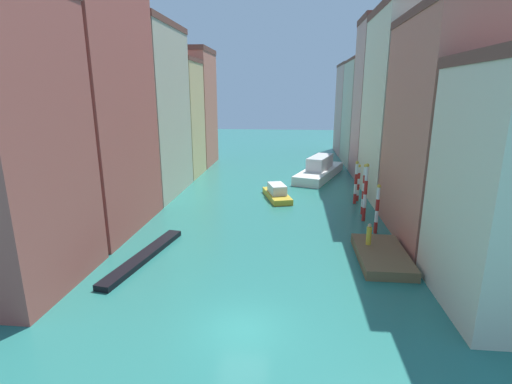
{
  "coord_description": "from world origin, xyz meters",
  "views": [
    {
      "loc": [
        2.21,
        -15.88,
        11.16
      ],
      "look_at": [
        -1.32,
        20.35,
        1.5
      ],
      "focal_mm": 26.46,
      "sensor_mm": 36.0,
      "label": 1
    }
  ],
  "objects_px": {
    "waterfront_dock": "(382,255)",
    "mooring_pole_3": "(356,182)",
    "person_on_dock": "(369,235)",
    "vaporetto_white": "(320,170)",
    "mooring_pole_0": "(377,209)",
    "motorboat_0": "(277,193)",
    "mooring_pole_2": "(364,189)",
    "gondola_black": "(144,256)",
    "mooring_pole_1": "(365,192)",
    "mooring_pole_4": "(358,182)"
  },
  "relations": [
    {
      "from": "mooring_pole_3",
      "to": "gondola_black",
      "type": "distance_m",
      "value": 22.5
    },
    {
      "from": "gondola_black",
      "to": "mooring_pole_3",
      "type": "bearing_deg",
      "value": 42.37
    },
    {
      "from": "mooring_pole_2",
      "to": "mooring_pole_3",
      "type": "bearing_deg",
      "value": 92.77
    },
    {
      "from": "mooring_pole_0",
      "to": "motorboat_0",
      "type": "relative_size",
      "value": 0.66
    },
    {
      "from": "mooring_pole_3",
      "to": "gondola_black",
      "type": "relative_size",
      "value": 0.47
    },
    {
      "from": "mooring_pole_2",
      "to": "gondola_black",
      "type": "distance_m",
      "value": 20.45
    },
    {
      "from": "person_on_dock",
      "to": "gondola_black",
      "type": "xyz_separation_m",
      "value": [
        -15.56,
        -2.53,
        -1.19
      ]
    },
    {
      "from": "mooring_pole_1",
      "to": "waterfront_dock",
      "type": "bearing_deg",
      "value": -91.46
    },
    {
      "from": "mooring_pole_2",
      "to": "motorboat_0",
      "type": "height_order",
      "value": "mooring_pole_2"
    },
    {
      "from": "person_on_dock",
      "to": "mooring_pole_2",
      "type": "xyz_separation_m",
      "value": [
        1.16,
        9.03,
        1.08
      ]
    },
    {
      "from": "mooring_pole_4",
      "to": "gondola_black",
      "type": "xyz_separation_m",
      "value": [
        -16.98,
        -16.19,
        -1.82
      ]
    },
    {
      "from": "mooring_pole_0",
      "to": "gondola_black",
      "type": "height_order",
      "value": "mooring_pole_0"
    },
    {
      "from": "motorboat_0",
      "to": "person_on_dock",
      "type": "bearing_deg",
      "value": -62.63
    },
    {
      "from": "mooring_pole_0",
      "to": "vaporetto_white",
      "type": "xyz_separation_m",
      "value": [
        -3.18,
        20.78,
        -1.1
      ]
    },
    {
      "from": "vaporetto_white",
      "to": "gondola_black",
      "type": "relative_size",
      "value": 1.39
    },
    {
      "from": "person_on_dock",
      "to": "motorboat_0",
      "type": "height_order",
      "value": "person_on_dock"
    },
    {
      "from": "waterfront_dock",
      "to": "vaporetto_white",
      "type": "bearing_deg",
      "value": 95.62
    },
    {
      "from": "mooring_pole_2",
      "to": "mooring_pole_1",
      "type": "bearing_deg",
      "value": -96.6
    },
    {
      "from": "waterfront_dock",
      "to": "gondola_black",
      "type": "bearing_deg",
      "value": -175.04
    },
    {
      "from": "mooring_pole_1",
      "to": "mooring_pole_3",
      "type": "xyz_separation_m",
      "value": [
        0.05,
        5.45,
        -0.38
      ]
    },
    {
      "from": "mooring_pole_0",
      "to": "mooring_pole_1",
      "type": "xyz_separation_m",
      "value": [
        -0.42,
        3.05,
        0.55
      ]
    },
    {
      "from": "waterfront_dock",
      "to": "mooring_pole_3",
      "type": "bearing_deg",
      "value": 88.91
    },
    {
      "from": "mooring_pole_3",
      "to": "mooring_pole_4",
      "type": "xyz_separation_m",
      "value": [
        0.43,
        1.09,
        -0.26
      ]
    },
    {
      "from": "mooring_pole_3",
      "to": "mooring_pole_4",
      "type": "height_order",
      "value": "mooring_pole_3"
    },
    {
      "from": "mooring_pole_0",
      "to": "gondola_black",
      "type": "distance_m",
      "value": 18.26
    },
    {
      "from": "mooring_pole_1",
      "to": "mooring_pole_4",
      "type": "xyz_separation_m",
      "value": [
        0.48,
        6.54,
        -0.65
      ]
    },
    {
      "from": "waterfront_dock",
      "to": "vaporetto_white",
      "type": "xyz_separation_m",
      "value": [
        -2.55,
        25.97,
        0.67
      ]
    },
    {
      "from": "vaporetto_white",
      "to": "motorboat_0",
      "type": "height_order",
      "value": "vaporetto_white"
    },
    {
      "from": "waterfront_dock",
      "to": "vaporetto_white",
      "type": "distance_m",
      "value": 26.1
    },
    {
      "from": "mooring_pole_3",
      "to": "motorboat_0",
      "type": "relative_size",
      "value": 0.72
    },
    {
      "from": "person_on_dock",
      "to": "mooring_pole_3",
      "type": "height_order",
      "value": "mooring_pole_3"
    },
    {
      "from": "mooring_pole_4",
      "to": "vaporetto_white",
      "type": "xyz_separation_m",
      "value": [
        -3.24,
        11.19,
        -1.01
      ]
    },
    {
      "from": "mooring_pole_0",
      "to": "mooring_pole_3",
      "type": "height_order",
      "value": "mooring_pole_3"
    },
    {
      "from": "mooring_pole_1",
      "to": "mooring_pole_0",
      "type": "bearing_deg",
      "value": -82.15
    },
    {
      "from": "mooring_pole_1",
      "to": "mooring_pole_3",
      "type": "distance_m",
      "value": 5.46
    },
    {
      "from": "mooring_pole_4",
      "to": "vaporetto_white",
      "type": "bearing_deg",
      "value": 106.15
    },
    {
      "from": "mooring_pole_3",
      "to": "motorboat_0",
      "type": "xyz_separation_m",
      "value": [
        -8.08,
        1.14,
        -1.68
      ]
    },
    {
      "from": "mooring_pole_1",
      "to": "mooring_pole_2",
      "type": "height_order",
      "value": "mooring_pole_1"
    },
    {
      "from": "waterfront_dock",
      "to": "person_on_dock",
      "type": "distance_m",
      "value": 1.7
    },
    {
      "from": "mooring_pole_0",
      "to": "motorboat_0",
      "type": "bearing_deg",
      "value": 131.25
    },
    {
      "from": "waterfront_dock",
      "to": "mooring_pole_2",
      "type": "distance_m",
      "value": 10.38
    },
    {
      "from": "mooring_pole_0",
      "to": "person_on_dock",
      "type": "bearing_deg",
      "value": -108.42
    },
    {
      "from": "waterfront_dock",
      "to": "motorboat_0",
      "type": "xyz_separation_m",
      "value": [
        -7.82,
        14.82,
        0.27
      ]
    },
    {
      "from": "gondola_black",
      "to": "motorboat_0",
      "type": "height_order",
      "value": "motorboat_0"
    },
    {
      "from": "waterfront_dock",
      "to": "mooring_pole_0",
      "type": "height_order",
      "value": "mooring_pole_0"
    },
    {
      "from": "vaporetto_white",
      "to": "motorboat_0",
      "type": "distance_m",
      "value": 12.34
    },
    {
      "from": "mooring_pole_1",
      "to": "mooring_pole_2",
      "type": "bearing_deg",
      "value": 83.4
    },
    {
      "from": "mooring_pole_4",
      "to": "person_on_dock",
      "type": "bearing_deg",
      "value": -95.91
    },
    {
      "from": "mooring_pole_0",
      "to": "mooring_pole_2",
      "type": "relative_size",
      "value": 0.86
    },
    {
      "from": "waterfront_dock",
      "to": "mooring_pole_3",
      "type": "relative_size",
      "value": 1.43
    }
  ]
}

